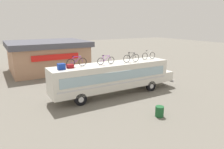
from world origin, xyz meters
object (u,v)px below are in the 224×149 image
bus (114,76)px  trash_bin (159,111)px  luggage_bag_2 (70,66)px  rooftop_bicycle_2 (106,60)px  rooftop_bicycle_3 (131,58)px  rooftop_bicycle_4 (149,55)px  luggage_bag_1 (61,67)px  rooftop_bicycle_1 (77,62)px

bus → trash_bin: size_ratio=16.48×
luggage_bag_2 → rooftop_bicycle_2: size_ratio=0.31×
rooftop_bicycle_3 → rooftop_bicycle_4: size_ratio=1.06×
rooftop_bicycle_3 → rooftop_bicycle_2: bearing=174.7°
luggage_bag_1 → trash_bin: (5.35, -5.77, -2.87)m
rooftop_bicycle_1 → rooftop_bicycle_4: bearing=-0.7°
bus → rooftop_bicycle_3: (1.72, -0.39, 1.62)m
bus → rooftop_bicycle_3: bearing=-12.6°
luggage_bag_1 → rooftop_bicycle_1: rooftop_bicycle_1 is taller
rooftop_bicycle_1 → trash_bin: 7.90m
bus → luggage_bag_2: (-4.21, -0.02, 1.37)m
luggage_bag_2 → rooftop_bicycle_3: size_ratio=0.30×
luggage_bag_1 → luggage_bag_2: (0.79, 0.18, -0.08)m
luggage_bag_1 → rooftop_bicycle_2: size_ratio=0.33×
luggage_bag_1 → rooftop_bicycle_4: 9.25m
rooftop_bicycle_3 → rooftop_bicycle_4: 2.58m
rooftop_bicycle_4 → rooftop_bicycle_1: bearing=179.3°
rooftop_bicycle_1 → rooftop_bicycle_3: size_ratio=1.01×
bus → rooftop_bicycle_3: size_ratio=7.17×
rooftop_bicycle_1 → luggage_bag_1: bearing=-164.7°
rooftop_bicycle_2 → rooftop_bicycle_3: size_ratio=0.97×
bus → rooftop_bicycle_3: rooftop_bicycle_3 is taller
rooftop_bicycle_2 → rooftop_bicycle_3: 2.62m
luggage_bag_1 → rooftop_bicycle_2: 4.10m
luggage_bag_2 → rooftop_bicycle_2: (3.31, -0.13, 0.21)m
rooftop_bicycle_1 → rooftop_bicycle_4: 7.78m
rooftop_bicycle_4 → trash_bin: 7.82m
luggage_bag_1 → trash_bin: bearing=-47.2°
bus → luggage_bag_2: luggage_bag_2 is taller
bus → rooftop_bicycle_2: (-0.89, -0.14, 1.58)m
luggage_bag_2 → rooftop_bicycle_3: rooftop_bicycle_3 is taller
rooftop_bicycle_3 → trash_bin: size_ratio=2.30×
rooftop_bicycle_1 → rooftop_bicycle_2: bearing=-7.5°
rooftop_bicycle_2 → rooftop_bicycle_3: rooftop_bicycle_3 is taller
rooftop_bicycle_1 → trash_bin: rooftop_bicycle_1 is taller
luggage_bag_1 → luggage_bag_2: luggage_bag_1 is taller
rooftop_bicycle_1 → rooftop_bicycle_3: rooftop_bicycle_3 is taller
bus → rooftop_bicycle_1: rooftop_bicycle_1 is taller
rooftop_bicycle_4 → trash_bin: bearing=-122.6°
bus → luggage_bag_1: size_ratio=22.28×
rooftop_bicycle_3 → luggage_bag_1: bearing=178.4°
luggage_bag_1 → rooftop_bicycle_1: (1.46, 0.40, 0.16)m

